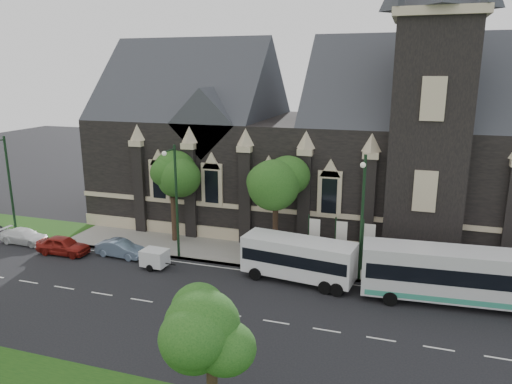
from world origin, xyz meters
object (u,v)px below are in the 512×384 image
at_px(tree_walk_left, 175,177).
at_px(sedan, 121,249).
at_px(tree_park_east, 217,333).
at_px(banner_flag_center, 339,238).
at_px(street_lamp_near, 362,212).
at_px(car_far_red, 63,245).
at_px(street_lamp_far, 8,181).
at_px(tree_walk_right, 279,183).
at_px(shuttle_bus, 299,257).
at_px(car_far_white, 25,236).
at_px(street_lamp_mid, 175,196).
at_px(tour_coach, 463,275).
at_px(banner_flag_right, 367,241).
at_px(banner_flag_left, 312,236).
at_px(box_trailer, 155,258).

relative_size(tree_walk_left, sedan, 1.89).
bearing_deg(tree_park_east, banner_flag_center, 83.43).
distance_m(street_lamp_near, car_far_red, 23.69).
xyz_separation_m(street_lamp_far, car_far_red, (6.80, -1.93, -4.37)).
bearing_deg(sedan, street_lamp_far, 88.51).
distance_m(tree_walk_right, shuttle_bus, 6.75).
bearing_deg(car_far_white, car_far_red, -101.88).
distance_m(tree_walk_right, street_lamp_mid, 8.10).
xyz_separation_m(street_lamp_mid, tour_coach, (20.47, -1.32, -3.17)).
xyz_separation_m(street_lamp_near, banner_flag_right, (0.29, 1.91, -2.73)).
height_order(street_lamp_near, street_lamp_mid, same).
height_order(tree_park_east, banner_flag_right, tree_park_east).
height_order(banner_flag_left, tour_coach, banner_flag_left).
bearing_deg(shuttle_bus, banner_flag_left, 90.41).
distance_m(banner_flag_center, tour_coach, 8.81).
distance_m(street_lamp_mid, tour_coach, 20.76).
distance_m(tree_walk_left, street_lamp_near, 16.22).
height_order(street_lamp_near, banner_flag_left, street_lamp_near).
xyz_separation_m(tree_walk_left, banner_flag_left, (12.08, -1.70, -3.35)).
bearing_deg(street_lamp_mid, banner_flag_right, 7.60).
bearing_deg(car_far_white, tree_walk_right, -77.77).
height_order(tree_walk_left, box_trailer, tree_walk_left).
bearing_deg(sedan, tree_walk_left, -27.12).
xyz_separation_m(tree_park_east, street_lamp_mid, (-10.18, 16.42, 0.49)).
distance_m(tree_walk_right, tree_walk_left, 9.01).
xyz_separation_m(box_trailer, car_far_white, (-13.26, 1.29, -0.19)).
distance_m(tour_coach, car_far_white, 34.53).
relative_size(shuttle_bus, box_trailer, 2.96).
xyz_separation_m(street_lamp_far, banner_flag_center, (28.29, 1.91, -2.73)).
xyz_separation_m(banner_flag_center, box_trailer, (-13.06, -4.09, -1.57)).
relative_size(street_lamp_near, sedan, 2.22).
bearing_deg(banner_flag_center, tour_coach, -21.50).
height_order(tree_park_east, banner_flag_center, tree_park_east).
bearing_deg(street_lamp_mid, tree_walk_right, 26.65).
bearing_deg(banner_flag_right, banner_flag_center, 180.00).
bearing_deg(banner_flag_left, banner_flag_right, 0.00).
xyz_separation_m(street_lamp_far, box_trailer, (15.23, -2.18, -4.29)).
bearing_deg(car_far_red, banner_flag_left, -80.04).
bearing_deg(sedan, car_far_white, 92.86).
height_order(tree_walk_right, box_trailer, tree_walk_right).
xyz_separation_m(tour_coach, sedan, (-24.98, 0.33, -1.28)).
distance_m(street_lamp_mid, car_far_white, 14.76).
distance_m(tree_walk_left, banner_flag_left, 12.66).
height_order(banner_flag_right, sedan, banner_flag_right).
bearing_deg(street_lamp_near, car_far_white, -178.18).
distance_m(box_trailer, car_far_red, 8.43).
bearing_deg(street_lamp_mid, tree_park_east, -58.21).
distance_m(tree_park_east, car_far_red, 24.50).
bearing_deg(banner_flag_right, car_far_white, -174.35).
relative_size(street_lamp_near, street_lamp_mid, 1.00).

